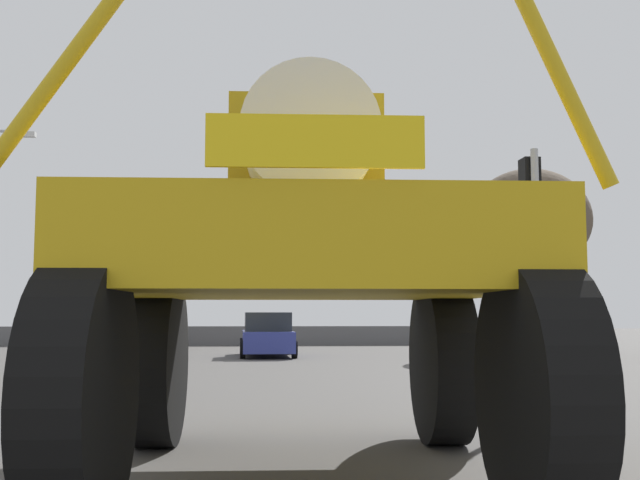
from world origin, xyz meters
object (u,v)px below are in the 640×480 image
Objects in this scene: bare_tree_far_center at (181,249)px; sedan_ahead at (267,336)px; traffic_signal_near_right at (532,221)px; oversize_sprayer at (306,273)px; bare_tree_right at (529,221)px.

sedan_ahead is at bearing -58.69° from bare_tree_far_center.
sedan_ahead is 16.71m from traffic_signal_near_right.
traffic_signal_near_right is 0.70× the size of bare_tree_far_center.
oversize_sprayer is at bearing -81.60° from bare_tree_far_center.
bare_tree_far_center is at bearing 9.86° from oversize_sprayer.
oversize_sprayer is 1.26× the size of sedan_ahead.
traffic_signal_near_right is 0.58× the size of bare_tree_right.
bare_tree_far_center is (-13.02, 6.05, -0.60)m from bare_tree_right.
bare_tree_right reaches higher than bare_tree_far_center.
sedan_ahead is at bearing 103.07° from traffic_signal_near_right.
bare_tree_far_center reaches higher than oversize_sprayer.
traffic_signal_near_right is at bearing -168.71° from sedan_ahead.
bare_tree_right is 14.38m from bare_tree_far_center.
traffic_signal_near_right is at bearing -40.78° from oversize_sprayer.
bare_tree_right is (9.18, 19.98, 2.98)m from oversize_sprayer.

